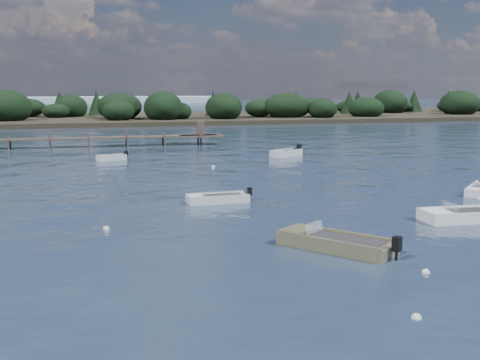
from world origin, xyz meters
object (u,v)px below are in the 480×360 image
object	(u,v)px
dinghy_mid_grey	(218,200)
dinghy_near_olive	(336,245)
tender_far_grey_b	(286,154)
dinghy_mid_white_a	(469,217)
tender_far_white	(111,159)

from	to	relation	value
dinghy_mid_grey	dinghy_near_olive	bearing A→B (deg)	-77.54
tender_far_grey_b	dinghy_mid_white_a	distance (m)	29.50
tender_far_white	tender_far_grey_b	size ratio (longest dim) A/B	0.80
tender_far_grey_b	dinghy_near_olive	bearing A→B (deg)	-105.82
tender_far_grey_b	dinghy_mid_white_a	xyz separation A→B (m)	(-0.36, -29.50, -0.02)
tender_far_white	dinghy_mid_grey	world-z (taller)	tender_far_white
tender_far_white	tender_far_grey_b	world-z (taller)	tender_far_grey_b
tender_far_grey_b	tender_far_white	bearing A→B (deg)	176.02
tender_far_white	dinghy_mid_white_a	world-z (taller)	dinghy_mid_white_a
tender_far_white	dinghy_near_olive	bearing A→B (deg)	-77.45
tender_far_white	tender_far_grey_b	distance (m)	16.93
dinghy_near_olive	dinghy_mid_white_a	size ratio (longest dim) A/B	0.94
dinghy_near_olive	tender_far_grey_b	world-z (taller)	tender_far_grey_b
tender_far_grey_b	dinghy_mid_grey	xyz separation A→B (m)	(-11.85, -21.36, -0.05)
dinghy_mid_white_a	dinghy_mid_grey	bearing A→B (deg)	144.70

